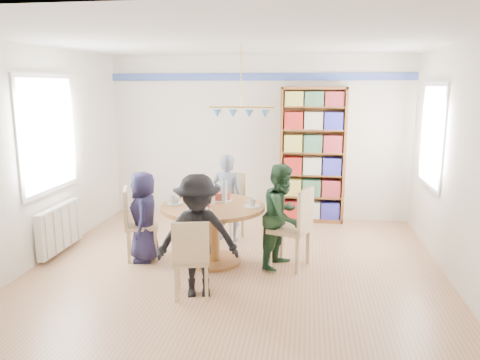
% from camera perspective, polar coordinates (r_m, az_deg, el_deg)
% --- Properties ---
extents(ground, '(5.00, 5.00, 0.00)m').
position_cam_1_polar(ground, '(5.77, -0.59, -11.06)').
color(ground, tan).
extents(room_shell, '(5.00, 5.00, 5.00)m').
position_cam_1_polar(room_shell, '(6.26, -1.75, 6.29)').
color(room_shell, white).
rests_on(room_shell, ground).
extents(radiator, '(0.12, 1.00, 0.60)m').
position_cam_1_polar(radiator, '(6.71, -21.11, -5.44)').
color(radiator, silver).
rests_on(radiator, ground).
extents(dining_table, '(1.30, 1.30, 0.75)m').
position_cam_1_polar(dining_table, '(5.89, -3.29, -4.89)').
color(dining_table, olive).
rests_on(dining_table, ground).
extents(chair_left, '(0.53, 0.53, 0.93)m').
position_cam_1_polar(chair_left, '(6.17, -12.67, -4.81)').
color(chair_left, tan).
rests_on(chair_left, ground).
extents(chair_right, '(0.57, 0.57, 1.00)m').
position_cam_1_polar(chair_right, '(5.75, 6.86, -5.40)').
color(chair_right, tan).
rests_on(chair_right, ground).
extents(chair_far, '(0.56, 0.56, 0.97)m').
position_cam_1_polar(chair_far, '(6.87, -1.26, -2.68)').
color(chair_far, tan).
rests_on(chair_far, ground).
extents(chair_near, '(0.46, 0.46, 0.86)m').
position_cam_1_polar(chair_near, '(4.95, -5.97, -9.14)').
color(chair_near, tan).
rests_on(chair_near, ground).
extents(person_left, '(0.51, 0.64, 1.16)m').
position_cam_1_polar(person_left, '(6.07, -11.64, -4.39)').
color(person_left, '#181733').
rests_on(person_left, ground).
extents(person_right, '(0.69, 0.76, 1.29)m').
position_cam_1_polar(person_right, '(5.76, 5.17, -4.36)').
color(person_right, '#1B3721').
rests_on(person_right, ground).
extents(person_far, '(0.49, 0.35, 1.26)m').
position_cam_1_polar(person_far, '(6.70, -1.59, -2.19)').
color(person_far, gray).
rests_on(person_far, ground).
extents(person_near, '(0.94, 0.68, 1.32)m').
position_cam_1_polar(person_near, '(4.96, -5.16, -6.80)').
color(person_near, black).
rests_on(person_near, ground).
extents(bookshelf, '(1.04, 0.31, 2.19)m').
position_cam_1_polar(bookshelf, '(7.69, 8.82, 2.85)').
color(bookshelf, brown).
rests_on(bookshelf, ground).
extents(tableware, '(1.19, 1.19, 0.31)m').
position_cam_1_polar(tableware, '(5.85, -3.52, -2.35)').
color(tableware, white).
rests_on(tableware, dining_table).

